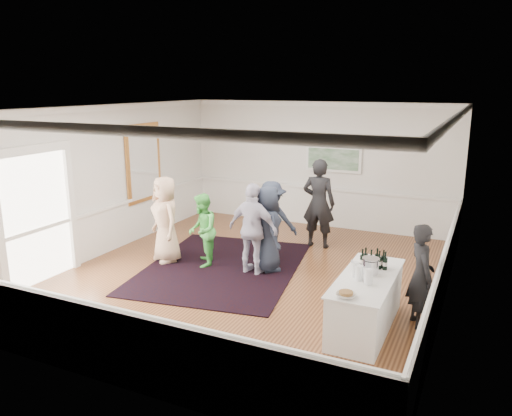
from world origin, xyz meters
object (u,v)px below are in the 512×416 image
at_px(guest_dark_a, 271,220).
at_px(guest_navy, 268,229).
at_px(serving_table, 366,302).
at_px(nut_bowl, 346,294).
at_px(guest_dark_b, 319,203).
at_px(bartender, 421,275).
at_px(guest_tan, 166,219).
at_px(guest_lilac, 253,229).
at_px(ice_bucket, 370,266).
at_px(guest_green, 202,230).

bearing_deg(guest_dark_a, guest_navy, 93.20).
xyz_separation_m(serving_table, nut_bowl, (-0.10, -0.85, 0.45)).
xyz_separation_m(guest_dark_b, guest_navy, (-0.43, -1.86, -0.16)).
distance_m(bartender, guest_dark_a, 3.73).
xyz_separation_m(guest_tan, guest_lilac, (1.94, 0.13, -0.00)).
distance_m(guest_lilac, guest_navy, 0.33).
distance_m(bartender, nut_bowl, 1.53).
xyz_separation_m(guest_tan, guest_dark_a, (1.91, 1.08, -0.07)).
relative_size(bartender, guest_dark_b, 0.79).
relative_size(bartender, guest_navy, 0.94).
bearing_deg(bartender, ice_bucket, 87.50).
distance_m(guest_navy, ice_bucket, 2.75).
bearing_deg(guest_dark_a, guest_tan, 15.13).
bearing_deg(guest_dark_a, bartender, 136.52).
height_order(serving_table, guest_lilac, guest_lilac).
distance_m(guest_dark_a, guest_navy, 0.70).
height_order(guest_dark_b, guest_navy, guest_dark_b).
height_order(bartender, guest_green, bartender).
relative_size(guest_tan, guest_dark_b, 0.89).
height_order(guest_green, guest_dark_b, guest_dark_b).
bearing_deg(guest_tan, ice_bucket, 19.11).
distance_m(guest_tan, ice_bucket, 4.58).
xyz_separation_m(guest_dark_b, ice_bucket, (1.91, -3.31, -0.07)).
xyz_separation_m(serving_table, guest_green, (-3.63, 1.28, 0.33)).
bearing_deg(serving_table, ice_bucket, 86.99).
bearing_deg(guest_navy, guest_dark_a, -24.24).
bearing_deg(guest_tan, bartender, 24.17).
bearing_deg(guest_lilac, guest_navy, -117.25).
bearing_deg(ice_bucket, guest_dark_a, 140.23).
relative_size(serving_table, nut_bowl, 7.41).
distance_m(guest_dark_a, ice_bucket, 3.32).
relative_size(guest_lilac, guest_navy, 1.05).
distance_m(guest_green, guest_dark_b, 2.79).
bearing_deg(ice_bucket, serving_table, -93.01).
relative_size(bartender, ice_bucket, 6.18).
distance_m(bartender, guest_dark_b, 3.98).
height_order(bartender, guest_navy, guest_navy).
bearing_deg(guest_green, guest_tan, -111.28).
xyz_separation_m(guest_lilac, guest_dark_a, (-0.03, 0.95, -0.06)).
relative_size(guest_lilac, guest_dark_b, 0.89).
distance_m(serving_table, guest_navy, 2.86).
distance_m(guest_tan, guest_dark_b, 3.41).
distance_m(guest_green, ice_bucket, 3.82).
bearing_deg(guest_tan, guest_dark_b, 73.87).
bearing_deg(guest_dark_b, serving_table, 116.60).
bearing_deg(bartender, guest_dark_b, 14.90).
height_order(guest_green, guest_navy, guest_navy).
xyz_separation_m(guest_green, guest_lilac, (1.12, 0.04, 0.15)).
xyz_separation_m(bartender, guest_green, (-4.34, 0.82, -0.06)).
bearing_deg(ice_bucket, nut_bowl, -95.98).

